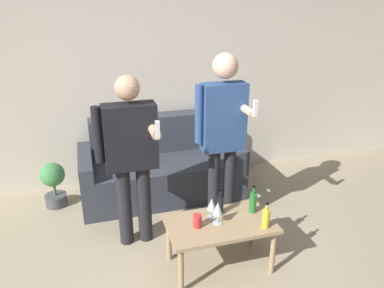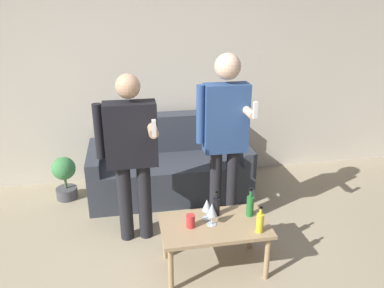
{
  "view_description": "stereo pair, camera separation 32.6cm",
  "coord_description": "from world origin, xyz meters",
  "views": [
    {
      "loc": [
        -0.54,
        -2.01,
        2.14
      ],
      "look_at": [
        0.32,
        0.9,
        0.95
      ],
      "focal_mm": 35.0,
      "sensor_mm": 36.0,
      "label": 1
    },
    {
      "loc": [
        -0.22,
        -2.09,
        2.14
      ],
      "look_at": [
        0.32,
        0.9,
        0.95
      ],
      "focal_mm": 35.0,
      "sensor_mm": 36.0,
      "label": 2
    }
  ],
  "objects": [
    {
      "name": "person_standing_right",
      "position": [
        0.64,
        0.99,
        1.02
      ],
      "size": [
        0.47,
        0.43,
        1.71
      ],
      "color": "#232328",
      "rests_on": "ground_plane"
    },
    {
      "name": "bottle_dark",
      "position": [
        0.74,
        0.25,
        0.52
      ],
      "size": [
        0.06,
        0.06,
        0.22
      ],
      "color": "yellow",
      "rests_on": "coffee_table"
    },
    {
      "name": "couch",
      "position": [
        0.22,
        1.86,
        0.31
      ],
      "size": [
        1.79,
        0.84,
        0.87
      ],
      "color": "#383D47",
      "rests_on": "ground_plane"
    },
    {
      "name": "person_standing_left",
      "position": [
        -0.21,
        0.98,
        0.91
      ],
      "size": [
        0.53,
        0.42,
        1.57
      ],
      "color": "#232328",
      "rests_on": "ground_plane"
    },
    {
      "name": "bottle_orange",
      "position": [
        0.47,
        0.55,
        0.52
      ],
      "size": [
        0.06,
        0.06,
        0.21
      ],
      "color": "black",
      "rests_on": "coffee_table"
    },
    {
      "name": "coffee_table",
      "position": [
        0.42,
        0.42,
        0.38
      ],
      "size": [
        0.88,
        0.51,
        0.43
      ],
      "color": "tan",
      "rests_on": "ground_plane"
    },
    {
      "name": "potted_plant",
      "position": [
        -0.95,
        1.87,
        0.28
      ],
      "size": [
        0.26,
        0.26,
        0.5
      ],
      "color": "#4C4C51",
      "rests_on": "ground_plane"
    },
    {
      "name": "wine_glass_far",
      "position": [
        0.39,
        0.41,
        0.57
      ],
      "size": [
        0.08,
        0.08,
        0.19
      ],
      "color": "silver",
      "rests_on": "coffee_table"
    },
    {
      "name": "cup_on_table",
      "position": [
        0.22,
        0.41,
        0.49
      ],
      "size": [
        0.07,
        0.07,
        0.11
      ],
      "color": "red",
      "rests_on": "coffee_table"
    },
    {
      "name": "wall_back",
      "position": [
        0.0,
        2.3,
        1.35
      ],
      "size": [
        8.0,
        0.06,
        2.7
      ],
      "color": "beige",
      "rests_on": "ground_plane"
    },
    {
      "name": "bottle_green",
      "position": [
        0.74,
        0.49,
        0.53
      ],
      "size": [
        0.06,
        0.06,
        0.24
      ],
      "color": "#23752D",
      "rests_on": "coffee_table"
    },
    {
      "name": "wine_glass_near",
      "position": [
        0.37,
        0.51,
        0.56
      ],
      "size": [
        0.08,
        0.08,
        0.18
      ],
      "color": "silver",
      "rests_on": "coffee_table"
    }
  ]
}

